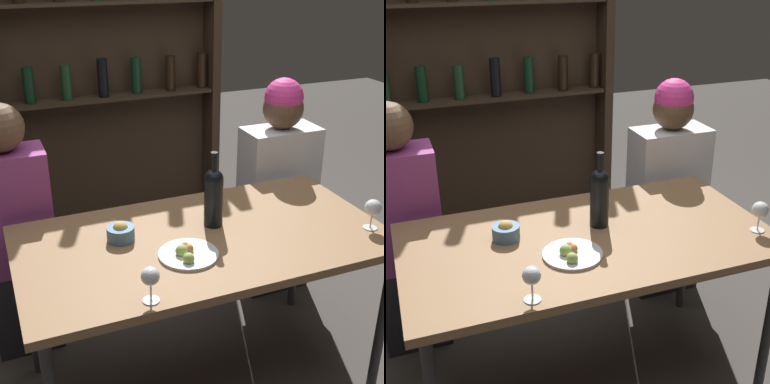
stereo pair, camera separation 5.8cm
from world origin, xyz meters
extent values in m
plane|color=#47423D|center=(0.00, 0.00, 0.00)|extent=(10.00, 10.00, 0.00)
cube|color=olive|center=(0.00, 0.00, 0.74)|extent=(1.52, 0.81, 0.04)
cylinder|color=#2D2D30|center=(0.70, -0.35, 0.36)|extent=(0.04, 0.04, 0.73)
cylinder|color=#2D2D30|center=(-0.70, 0.35, 0.36)|extent=(0.04, 0.04, 0.73)
cylinder|color=#2D2D30|center=(0.70, 0.35, 0.36)|extent=(0.04, 0.04, 0.73)
cube|color=#38281C|center=(0.00, 1.77, 1.15)|extent=(1.56, 0.02, 2.29)
cube|color=#38281C|center=(0.78, 1.66, 1.15)|extent=(0.06, 0.18, 2.29)
cube|color=#38281C|center=(0.00, 1.66, 0.95)|extent=(1.48, 0.18, 0.02)
cylinder|color=black|center=(-0.47, 1.67, 1.07)|extent=(0.07, 0.07, 0.23)
cylinder|color=#19381E|center=(-0.24, 1.66, 1.07)|extent=(0.07, 0.07, 0.22)
cylinder|color=black|center=(0.00, 1.65, 1.08)|extent=(0.07, 0.07, 0.25)
cylinder|color=black|center=(0.23, 1.66, 1.08)|extent=(0.07, 0.07, 0.24)
cylinder|color=black|center=(0.47, 1.65, 1.08)|extent=(0.07, 0.07, 0.23)
cylinder|color=black|center=(0.70, 1.65, 1.08)|extent=(0.07, 0.07, 0.24)
cube|color=#38281C|center=(0.00, 1.66, 1.55)|extent=(1.48, 0.18, 0.02)
cylinder|color=black|center=(0.08, 0.08, 0.87)|extent=(0.08, 0.08, 0.21)
sphere|color=black|center=(0.08, 0.08, 0.98)|extent=(0.08, 0.08, 0.08)
cylinder|color=black|center=(0.08, 0.08, 1.03)|extent=(0.03, 0.03, 0.10)
cylinder|color=black|center=(0.08, 0.08, 1.09)|extent=(0.03, 0.03, 0.01)
cylinder|color=silver|center=(-0.34, -0.34, 0.76)|extent=(0.06, 0.06, 0.00)
cylinder|color=silver|center=(-0.34, -0.34, 0.80)|extent=(0.01, 0.01, 0.08)
sphere|color=silver|center=(-0.34, -0.34, 0.86)|extent=(0.06, 0.06, 0.06)
cylinder|color=silver|center=(0.68, -0.20, 0.76)|extent=(0.06, 0.06, 0.00)
cylinder|color=silver|center=(0.68, -0.20, 0.80)|extent=(0.01, 0.01, 0.07)
sphere|color=silver|center=(0.68, -0.20, 0.86)|extent=(0.07, 0.07, 0.07)
cylinder|color=silver|center=(-0.11, -0.12, 0.77)|extent=(0.23, 0.23, 0.01)
sphere|color=#B74C3D|center=(-0.12, -0.09, 0.79)|extent=(0.04, 0.04, 0.04)
sphere|color=#C67038|center=(-0.14, -0.11, 0.79)|extent=(0.04, 0.04, 0.04)
sphere|color=#C67038|center=(-0.11, -0.11, 0.79)|extent=(0.04, 0.04, 0.04)
sphere|color=#99B256|center=(-0.14, -0.18, 0.79)|extent=(0.05, 0.05, 0.05)
sphere|color=#99B256|center=(-0.14, -0.12, 0.79)|extent=(0.05, 0.05, 0.05)
cylinder|color=#4C7299|center=(-0.32, 0.10, 0.79)|extent=(0.11, 0.11, 0.06)
sphere|color=gold|center=(-0.32, 0.10, 0.81)|extent=(0.07, 0.07, 0.07)
cube|color=#26262B|center=(-0.71, 0.58, 0.23)|extent=(0.31, 0.22, 0.45)
cube|color=#9E3F8C|center=(-0.71, 0.58, 0.74)|extent=(0.35, 0.22, 0.59)
cube|color=#26262B|center=(0.70, 0.58, 0.23)|extent=(0.37, 0.22, 0.45)
cube|color=white|center=(0.70, 0.58, 0.71)|extent=(0.41, 0.22, 0.52)
sphere|color=brown|center=(0.70, 0.58, 1.08)|extent=(0.21, 0.21, 0.21)
sphere|color=#EA3893|center=(0.70, 0.58, 1.14)|extent=(0.20, 0.20, 0.20)
camera|label=1|loc=(-0.77, -1.77, 1.84)|focal=50.00mm
camera|label=2|loc=(-0.72, -1.79, 1.84)|focal=50.00mm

